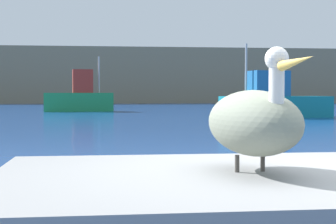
% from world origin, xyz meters
% --- Properties ---
extents(hillside_backdrop, '(140.00, 15.91, 7.13)m').
position_xyz_m(hillside_backdrop, '(0.00, 70.83, 3.57)').
color(hillside_backdrop, '#7F755B').
rests_on(hillside_backdrop, ground).
extents(pelican, '(0.62, 1.31, 0.79)m').
position_xyz_m(pelican, '(-0.46, -0.25, 1.20)').
color(pelican, gray).
rests_on(pelican, pier_dock).
extents(fishing_boat_teal, '(6.37, 2.96, 4.05)m').
position_xyz_m(fishing_boat_teal, '(7.88, 24.94, 0.90)').
color(fishing_boat_teal, teal).
rests_on(fishing_boat_teal, ground).
extents(fishing_boat_green, '(5.09, 1.95, 4.04)m').
position_xyz_m(fishing_boat_green, '(-3.30, 35.67, 1.05)').
color(fishing_boat_green, '#1E8C4C').
rests_on(fishing_boat_green, ground).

